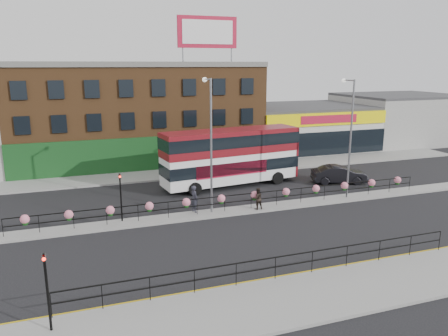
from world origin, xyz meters
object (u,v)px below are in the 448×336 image
object	(u,v)px
pedestrian_b	(257,198)
pedestrian_a	(194,199)
double_decker_bus	(231,152)
lamp_column_east	(349,128)
lamp_column_west	(210,134)
car	(339,174)

from	to	relation	value
pedestrian_b	pedestrian_a	bearing A→B (deg)	-12.12
double_decker_bus	lamp_column_east	world-z (taller)	lamp_column_east
double_decker_bus	pedestrian_a	xyz separation A→B (m)	(-4.96, -6.03, -1.87)
pedestrian_a	lamp_column_west	distance (m)	4.62
car	lamp_column_west	world-z (taller)	lamp_column_west
pedestrian_b	lamp_column_east	size ratio (longest dim) A/B	0.17
lamp_column_west	lamp_column_east	bearing A→B (deg)	-0.53
pedestrian_b	lamp_column_west	bearing A→B (deg)	-13.02
lamp_column_west	lamp_column_east	xyz separation A→B (m)	(10.96, -0.10, -0.11)
double_decker_bus	car	world-z (taller)	double_decker_bus
pedestrian_a	lamp_column_west	size ratio (longest dim) A/B	0.21
car	lamp_column_west	xyz separation A→B (m)	(-13.00, -3.80, 4.80)
car	lamp_column_west	distance (m)	14.37
car	double_decker_bus	bearing A→B (deg)	92.29
pedestrian_a	pedestrian_b	xyz separation A→B (m)	(4.38, -0.87, -0.17)
double_decker_bus	car	bearing A→B (deg)	-14.64
lamp_column_east	car	bearing A→B (deg)	62.42
lamp_column_west	car	bearing A→B (deg)	16.31
double_decker_bus	lamp_column_east	bearing A→B (deg)	-41.49
double_decker_bus	lamp_column_east	size ratio (longest dim) A/B	1.36
car	pedestrian_b	distance (m)	10.73
pedestrian_a	lamp_column_west	world-z (taller)	lamp_column_west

